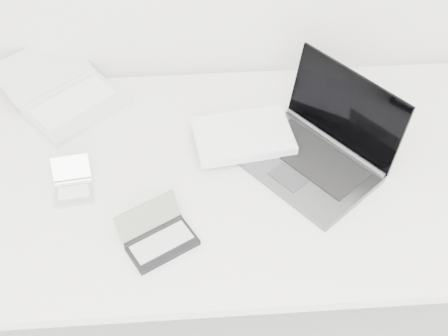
{
  "coord_description": "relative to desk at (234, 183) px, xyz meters",
  "views": [
    {
      "loc": [
        -0.1,
        0.48,
        1.94
      ],
      "look_at": [
        -0.03,
        1.51,
        0.79
      ],
      "focal_mm": 50.0,
      "sensor_mm": 36.0,
      "label": 1
    }
  ],
  "objects": [
    {
      "name": "palmtop_charcoal",
      "position": [
        -0.2,
        -0.21,
        0.06
      ],
      "size": [
        0.2,
        0.19,
        0.08
      ],
      "rotation": [
        0.0,
        0.0,
        0.51
      ],
      "color": "black",
      "rests_on": "desk"
    },
    {
      "name": "pda_silver",
      "position": [
        -0.41,
        -0.04,
        0.06
      ],
      "size": [
        0.11,
        0.13,
        0.07
      ],
      "rotation": [
        0.0,
        0.0,
        0.12
      ],
      "color": "silver",
      "rests_on": "desk"
    },
    {
      "name": "netbook_open_white",
      "position": [
        -0.46,
        0.3,
        0.07
      ],
      "size": [
        0.41,
        0.42,
        0.09
      ],
      "rotation": [
        0.0,
        0.0,
        0.7
      ],
      "color": "silver",
      "rests_on": "desk"
    },
    {
      "name": "laptop_large",
      "position": [
        0.15,
        0.05,
        0.08
      ],
      "size": [
        0.53,
        0.44,
        0.23
      ],
      "rotation": [
        0.0,
        0.0,
        -0.89
      ],
      "color": "#5C5E61",
      "rests_on": "desk"
    },
    {
      "name": "desk",
      "position": [
        0.0,
        0.0,
        0.0
      ],
      "size": [
        1.6,
        0.8,
        0.73
      ],
      "color": "white",
      "rests_on": "ground"
    }
  ]
}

